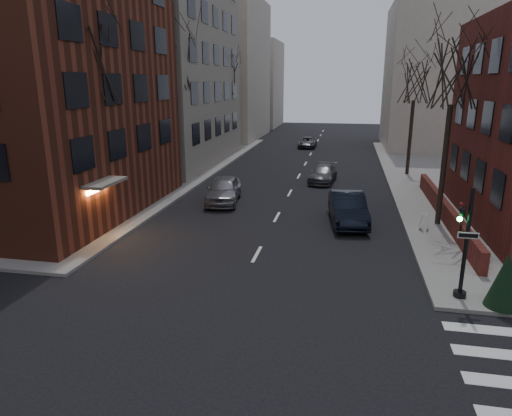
{
  "coord_description": "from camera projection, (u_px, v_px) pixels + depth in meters",
  "views": [
    {
      "loc": [
        3.74,
        -7.03,
        7.6
      ],
      "look_at": [
        -0.17,
        12.65,
        2.0
      ],
      "focal_mm": 32.0,
      "sensor_mm": 36.0,
      "label": 1
    }
  ],
  "objects": [
    {
      "name": "building_left_brick",
      "position": [
        1.0,
        55.0,
        25.46
      ],
      "size": [
        15.0,
        15.0,
        18.0
      ],
      "primitive_type": "cube",
      "color": "brown",
      "rests_on": "ground"
    },
    {
      "name": "car_lane_silver",
      "position": [
        224.0,
        190.0,
        29.38
      ],
      "size": [
        2.57,
        5.1,
        1.67
      ],
      "primitive_type": "imported",
      "rotation": [
        0.0,
        0.0,
        0.13
      ],
      "color": "gray",
      "rests_on": "ground"
    },
    {
      "name": "tree_left_c",
      "position": [
        225.0,
        77.0,
        46.66
      ],
      "size": [
        3.96,
        3.96,
        9.72
      ],
      "color": "#2D231C",
      "rests_on": "sidewalk_far_left"
    },
    {
      "name": "building_distant_la",
      "position": [
        210.0,
        70.0,
        61.73
      ],
      "size": [
        14.0,
        16.0,
        18.0
      ],
      "primitive_type": "cube",
      "color": "#BFB4A2",
      "rests_on": "ground"
    },
    {
      "name": "streetlamp_far",
      "position": [
        236.0,
        113.0,
        49.46
      ],
      "size": [
        0.36,
        0.36,
        6.28
      ],
      "color": "black",
      "rests_on": "sidewalk_far_left"
    },
    {
      "name": "low_wall_right",
      "position": [
        444.0,
        210.0,
        25.41
      ],
      "size": [
        0.35,
        16.0,
        1.0
      ],
      "primitive_type": "cube",
      "color": "maroon",
      "rests_on": "sidewalk_far_right"
    },
    {
      "name": "parked_sedan",
      "position": [
        348.0,
        208.0,
        25.07
      ],
      "size": [
        2.4,
        5.26,
        1.67
      ],
      "primitive_type": "imported",
      "rotation": [
        0.0,
        0.0,
        0.13
      ],
      "color": "black",
      "rests_on": "ground"
    },
    {
      "name": "building_distant_lb",
      "position": [
        250.0,
        84.0,
        77.96
      ],
      "size": [
        10.0,
        12.0,
        14.0
      ],
      "primitive_type": "cube",
      "color": "#BFB4A2",
      "rests_on": "ground"
    },
    {
      "name": "streetlamp_near",
      "position": [
        166.0,
        133.0,
        30.57
      ],
      "size": [
        0.36,
        0.36,
        6.28
      ],
      "color": "black",
      "rests_on": "sidewalk_far_left"
    },
    {
      "name": "evergreen_shrub",
      "position": [
        505.0,
        280.0,
        15.38
      ],
      "size": [
        1.33,
        1.33,
        1.95
      ],
      "primitive_type": "cone",
      "rotation": [
        0.0,
        0.0,
        -0.15
      ],
      "color": "black",
      "rests_on": "sidewalk_far_right"
    },
    {
      "name": "sandwich_board",
      "position": [
        424.0,
        221.0,
        23.67
      ],
      "size": [
        0.43,
        0.56,
        0.83
      ],
      "primitive_type": "cube",
      "rotation": [
        0.0,
        0.0,
        -0.11
      ],
      "color": "white",
      "rests_on": "sidewalk_far_right"
    },
    {
      "name": "car_lane_far",
      "position": [
        307.0,
        142.0,
        53.85
      ],
      "size": [
        2.04,
        4.36,
        1.21
      ],
      "primitive_type": "imported",
      "rotation": [
        0.0,
        0.0,
        0.01
      ],
      "color": "#424247",
      "rests_on": "ground"
    },
    {
      "name": "tree_right_a",
      "position": [
        454.0,
        72.0,
        22.58
      ],
      "size": [
        3.96,
        3.96,
        9.72
      ],
      "color": "#2D231C",
      "rests_on": "sidewalk_far_right"
    },
    {
      "name": "building_left_tan",
      "position": [
        119.0,
        7.0,
        40.93
      ],
      "size": [
        18.0,
        18.0,
        28.0
      ],
      "primitive_type": "cube",
      "color": "gray",
      "rests_on": "ground"
    },
    {
      "name": "traffic_signal",
      "position": [
        463.0,
        250.0,
        15.88
      ],
      "size": [
        0.76,
        0.44,
        4.0
      ],
      "color": "black",
      "rests_on": "sidewalk_far_right"
    },
    {
      "name": "car_lane_gray",
      "position": [
        323.0,
        174.0,
        35.35
      ],
      "size": [
        2.26,
        4.62,
        1.29
      ],
      "primitive_type": "imported",
      "rotation": [
        0.0,
        0.0,
        -0.1
      ],
      "color": "#47464C",
      "rests_on": "ground"
    },
    {
      "name": "tree_right_b",
      "position": [
        415.0,
        81.0,
        35.92
      ],
      "size": [
        3.74,
        3.74,
        9.18
      ],
      "color": "#2D231C",
      "rests_on": "sidewalk_far_right"
    },
    {
      "name": "tree_left_a",
      "position": [
        86.0,
        62.0,
        21.98
      ],
      "size": [
        4.18,
        4.18,
        10.26
      ],
      "color": "#2D231C",
      "rests_on": "sidewalk_far_left"
    },
    {
      "name": "building_distant_ra",
      "position": [
        451.0,
        77.0,
        51.65
      ],
      "size": [
        14.0,
        14.0,
        16.0
      ],
      "primitive_type": "cube",
      "color": "#BFB4A2",
      "rests_on": "ground"
    },
    {
      "name": "tree_left_b",
      "position": [
        176.0,
        62.0,
        33.2
      ],
      "size": [
        4.4,
        4.4,
        10.8
      ],
      "color": "#2D231C",
      "rests_on": "sidewalk_far_left"
    }
  ]
}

